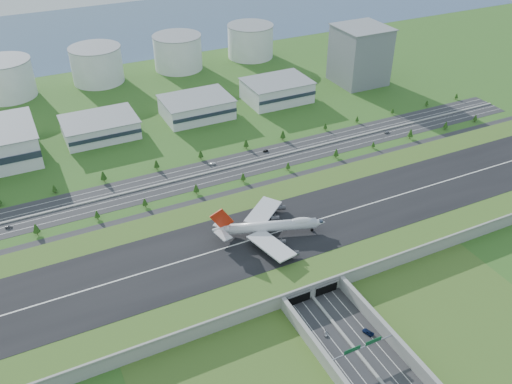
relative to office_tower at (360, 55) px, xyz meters
name	(u,v)px	position (x,y,z in m)	size (l,w,h in m)	color
ground	(270,245)	(-200.00, -195.00, -27.50)	(1200.00, 1200.00, 0.00)	#294D18
airfield_deck	(270,240)	(-200.00, -195.09, -23.38)	(520.00, 100.00, 9.20)	gray
underpass_road	(367,360)	(-200.00, -294.42, -24.07)	(38.80, 120.40, 8.00)	#28282B
sign_gantry_near	(363,348)	(-200.00, -290.04, -20.55)	(38.70, 0.70, 9.80)	gray
north_expressway	(211,172)	(-200.00, -100.00, -27.44)	(560.00, 36.00, 0.12)	#28282B
tree_row	(218,166)	(-194.64, -100.96, -22.92)	(505.56, 48.67, 8.35)	#3D2819
hangar_mid_a	(100,127)	(-260.00, -5.00, -20.00)	(58.00, 42.00, 15.00)	silver
hangar_mid_b	(197,107)	(-175.00, -5.00, -19.00)	(58.00, 42.00, 17.00)	silver
hangar_mid_c	(277,91)	(-95.00, -5.00, -18.00)	(58.00, 42.00, 19.00)	silver
office_tower	(360,55)	(0.00, 0.00, 0.00)	(46.00, 46.00, 55.00)	slate
fuel_tank_a	(6,79)	(-320.00, 115.00, -10.00)	(50.00, 50.00, 35.00)	silver
fuel_tank_b	(97,65)	(-235.00, 115.00, -10.00)	(50.00, 50.00, 35.00)	silver
fuel_tank_c	(178,52)	(-150.00, 115.00, -10.00)	(50.00, 50.00, 35.00)	silver
fuel_tank_d	(250,41)	(-65.00, 115.00, -10.00)	(50.00, 50.00, 35.00)	silver
bay_water	(98,32)	(-200.00, 285.00, -27.47)	(1200.00, 260.00, 0.06)	#3C5573
boeing_747	(269,226)	(-200.38, -194.60, -13.42)	(66.85, 62.14, 21.47)	silver
car_0	(326,333)	(-207.48, -270.22, -26.66)	(1.70, 4.23, 1.44)	#B6B6BB
car_2	(368,332)	(-188.12, -279.12, -26.54)	(2.79, 6.04, 1.68)	#0C173C
car_4	(9,227)	(-341.54, -107.01, -26.62)	(1.80, 4.47, 1.52)	slate
car_5	(265,151)	(-149.84, -89.87, -26.67)	(1.50, 4.30, 1.42)	black
car_6	(387,132)	(-43.56, -105.33, -26.67)	(2.36, 5.11, 1.42)	#9F9EA3
car_7	(212,163)	(-195.31, -89.61, -26.63)	(2.11, 5.19, 1.51)	white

